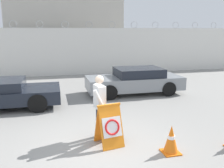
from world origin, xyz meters
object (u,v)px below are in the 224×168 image
(security_guard, at_px, (100,104))
(parked_car_rear_sedan, at_px, (135,81))
(parked_car_front_coupe, at_px, (1,93))
(barricade_sign, at_px, (110,125))
(traffic_cone_near, at_px, (171,139))

(security_guard, distance_m, parked_car_rear_sedan, 5.31)
(parked_car_front_coupe, bearing_deg, security_guard, -48.08)
(parked_car_front_coupe, relative_size, parked_car_rear_sedan, 0.98)
(barricade_sign, xyz_separation_m, security_guard, (-0.16, 0.50, 0.45))
(barricade_sign, bearing_deg, parked_car_rear_sedan, 53.32)
(barricade_sign, height_order, traffic_cone_near, barricade_sign)
(security_guard, height_order, traffic_cone_near, security_guard)
(traffic_cone_near, distance_m, parked_car_rear_sedan, 6.00)
(traffic_cone_near, relative_size, parked_car_front_coupe, 0.16)
(parked_car_front_coupe, bearing_deg, barricade_sign, -50.24)
(security_guard, relative_size, traffic_cone_near, 2.51)
(traffic_cone_near, bearing_deg, security_guard, 139.61)
(traffic_cone_near, distance_m, parked_car_front_coupe, 6.84)
(security_guard, bearing_deg, barricade_sign, 9.19)
(parked_car_rear_sedan, bearing_deg, traffic_cone_near, 79.74)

